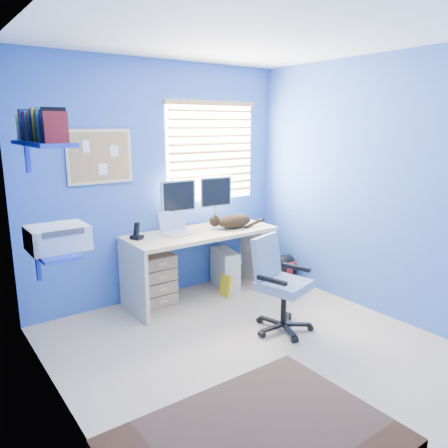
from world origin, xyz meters
TOP-DOWN VIEW (x-y plane):
  - floor at (0.00, 0.00)m, footprint 3.00×3.20m
  - ceiling at (0.00, 0.00)m, footprint 3.00×3.20m
  - wall_back at (0.00, 1.60)m, footprint 3.00×0.01m
  - wall_left at (-1.50, 0.00)m, footprint 0.01×3.20m
  - wall_right at (1.50, 0.00)m, footprint 0.01×3.20m
  - desk at (0.28, 1.26)m, footprint 1.63×0.65m
  - laptop at (0.04, 1.30)m, footprint 0.36×0.30m
  - monitor_left at (0.13, 1.46)m, footprint 0.40×0.13m
  - monitor_right at (0.62, 1.47)m, footprint 0.41×0.15m
  - phone at (-0.41, 1.36)m, footprint 0.13×0.14m
  - mug at (0.73, 1.36)m, footprint 0.10×0.09m
  - cd_spindle at (0.90, 1.36)m, footprint 0.13×0.13m
  - cat at (0.67, 1.18)m, footprint 0.47×0.36m
  - tower_pc at (0.65, 1.32)m, footprint 0.28×0.47m
  - drawer_boxes at (-0.20, 1.37)m, footprint 0.35×0.28m
  - yellow_book at (0.51, 1.12)m, footprint 0.03×0.17m
  - backpack at (1.33, 1.02)m, footprint 0.36×0.32m
  - office_chair at (0.44, 0.18)m, footprint 0.62×0.62m
  - window_blinds at (0.65, 1.57)m, footprint 1.15×0.05m
  - corkboard at (-0.65, 1.58)m, footprint 0.64×0.02m
  - wall_shelves at (-1.35, 0.75)m, footprint 0.42×0.90m

SIDE VIEW (x-z plane):
  - floor at x=0.00m, z-range 0.00..0.00m
  - yellow_book at x=0.51m, z-range 0.00..0.24m
  - backpack at x=1.33m, z-range 0.00..0.35m
  - tower_pc at x=0.65m, z-range 0.00..0.45m
  - drawer_boxes at x=-0.20m, z-range 0.00..0.54m
  - office_chair at x=0.44m, z-range -0.11..0.76m
  - desk at x=0.28m, z-range 0.00..0.74m
  - cd_spindle at x=0.90m, z-range 0.74..0.81m
  - mug at x=0.73m, z-range 0.74..0.84m
  - cat at x=0.67m, z-range 0.74..0.89m
  - phone at x=-0.41m, z-range 0.74..0.91m
  - laptop at x=0.04m, z-range 0.74..0.96m
  - monitor_left at x=0.13m, z-range 0.74..1.28m
  - monitor_right at x=0.62m, z-range 0.74..1.28m
  - wall_back at x=0.00m, z-range 0.00..2.50m
  - wall_left at x=-1.50m, z-range 0.00..2.50m
  - wall_right at x=1.50m, z-range 0.00..2.50m
  - wall_shelves at x=-1.35m, z-range 0.91..1.96m
  - corkboard at x=-0.65m, z-range 1.29..1.81m
  - window_blinds at x=0.65m, z-range 1.00..2.10m
  - ceiling at x=0.00m, z-range 2.50..2.50m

